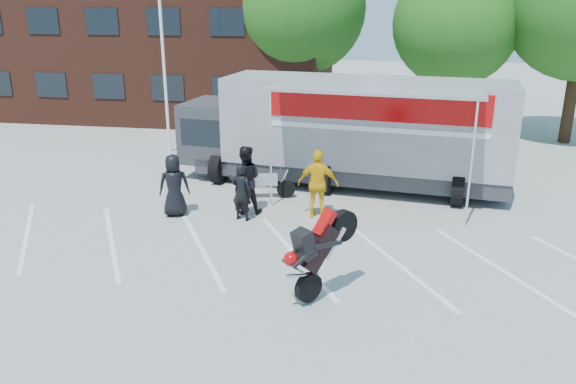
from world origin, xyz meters
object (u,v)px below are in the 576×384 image
(flagpole, at_px, (167,24))
(spectator_leather_c, at_px, (245,180))
(transporter_truck, at_px, (348,185))
(tree_mid, at_px, (456,24))
(parked_motorcycle, at_px, (265,198))
(stunt_bike_rider, at_px, (333,293))
(spectator_leather_b, at_px, (242,192))
(tree_left, at_px, (300,8))
(spectator_hivis, at_px, (318,184))
(spectator_leather_a, at_px, (174,185))

(flagpole, bearing_deg, spectator_leather_c, -54.45)
(flagpole, xyz_separation_m, transporter_truck, (7.31, -3.22, -5.05))
(tree_mid, height_order, parked_motorcycle, tree_mid)
(stunt_bike_rider, xyz_separation_m, spectator_leather_c, (-3.00, 4.38, 1.00))
(spectator_leather_b, bearing_deg, tree_left, -75.42)
(transporter_truck, xyz_separation_m, spectator_leather_b, (-2.71, -3.74, 0.82))
(stunt_bike_rider, bearing_deg, spectator_hivis, 142.90)
(transporter_truck, xyz_separation_m, spectator_hivis, (-0.64, -3.15, 0.99))
(tree_left, height_order, spectator_hivis, tree_left)
(transporter_truck, xyz_separation_m, parked_motorcycle, (-2.46, -1.82, 0.00))
(spectator_hivis, bearing_deg, spectator_leather_c, 2.99)
(transporter_truck, bearing_deg, tree_left, 115.55)
(flagpole, relative_size, spectator_leather_a, 4.44)
(transporter_truck, bearing_deg, spectator_leather_a, -134.42)
(tree_mid, relative_size, spectator_leather_a, 4.26)
(spectator_leather_a, bearing_deg, spectator_hivis, 167.77)
(transporter_truck, distance_m, spectator_leather_b, 4.69)
(transporter_truck, bearing_deg, stunt_bike_rider, -81.06)
(transporter_truck, height_order, spectator_hivis, spectator_hivis)
(parked_motorcycle, distance_m, spectator_leather_c, 1.69)
(tree_left, bearing_deg, parked_motorcycle, -86.87)
(tree_left, relative_size, spectator_leather_b, 5.30)
(tree_mid, distance_m, spectator_leather_b, 14.29)
(spectator_leather_b, bearing_deg, spectator_leather_c, -72.45)
(parked_motorcycle, xyz_separation_m, spectator_leather_b, (-0.25, -1.92, 0.82))
(spectator_leather_a, xyz_separation_m, spectator_leather_b, (1.98, -0.02, -0.09))
(flagpole, height_order, spectator_leather_c, flagpole)
(spectator_leather_a, distance_m, spectator_hivis, 4.10)
(stunt_bike_rider, height_order, spectator_leather_c, spectator_leather_c)
(transporter_truck, distance_m, parked_motorcycle, 3.07)
(transporter_truck, distance_m, spectator_hivis, 3.36)
(parked_motorcycle, height_order, stunt_bike_rider, stunt_bike_rider)
(tree_left, height_order, stunt_bike_rider, tree_left)
(tree_mid, bearing_deg, tree_left, 171.87)
(flagpole, xyz_separation_m, spectator_hivis, (6.68, -6.37, -4.07))
(flagpole, distance_m, spectator_hivis, 10.08)
(flagpole, bearing_deg, transporter_truck, -23.75)
(tree_left, bearing_deg, flagpole, -125.28)
(flagpole, xyz_separation_m, parked_motorcycle, (4.85, -5.04, -5.05))
(stunt_bike_rider, height_order, spectator_hivis, spectator_hivis)
(tree_mid, height_order, stunt_bike_rider, tree_mid)
(stunt_bike_rider, distance_m, spectator_leather_b, 4.88)
(tree_left, distance_m, tree_mid, 7.10)
(parked_motorcycle, distance_m, stunt_bike_rider, 6.32)
(flagpole, relative_size, transporter_truck, 0.72)
(parked_motorcycle, distance_m, spectator_leather_a, 3.06)
(tree_mid, height_order, transporter_truck, tree_mid)
(tree_left, distance_m, spectator_leather_a, 13.85)
(flagpole, distance_m, spectator_leather_b, 9.36)
(spectator_leather_a, bearing_deg, flagpole, -89.55)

